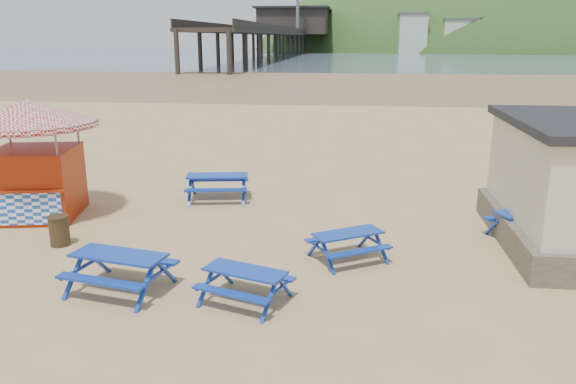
# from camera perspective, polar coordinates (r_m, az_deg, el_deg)

# --- Properties ---
(ground) EXTENTS (400.00, 400.00, 0.00)m
(ground) POSITION_cam_1_polar(r_m,az_deg,el_deg) (14.11, -6.43, -5.35)
(ground) COLOR tan
(ground) RESTS_ON ground
(wet_sand) EXTENTS (400.00, 400.00, 0.00)m
(wet_sand) POSITION_cam_1_polar(r_m,az_deg,el_deg) (68.08, 4.23, 11.19)
(wet_sand) COLOR olive
(wet_sand) RESTS_ON ground
(sea) EXTENTS (400.00, 400.00, 0.00)m
(sea) POSITION_cam_1_polar(r_m,az_deg,el_deg) (182.92, 5.98, 13.79)
(sea) COLOR #465865
(sea) RESTS_ON ground
(picnic_table_blue_b) EXTENTS (2.14, 1.83, 0.80)m
(picnic_table_blue_b) POSITION_cam_1_polar(r_m,az_deg,el_deg) (17.92, -7.16, 0.50)
(picnic_table_blue_b) COLOR navy
(picnic_table_blue_b) RESTS_ON ground
(picnic_table_blue_c) EXTENTS (2.27, 2.06, 0.78)m
(picnic_table_blue_c) POSITION_cam_1_polar(r_m,az_deg,el_deg) (15.46, 23.51, -3.18)
(picnic_table_blue_c) COLOR navy
(picnic_table_blue_c) RESTS_ON ground
(picnic_table_blue_d) EXTENTS (2.18, 1.89, 0.80)m
(picnic_table_blue_d) POSITION_cam_1_polar(r_m,az_deg,el_deg) (11.94, -16.69, -7.82)
(picnic_table_blue_d) COLOR navy
(picnic_table_blue_d) RESTS_ON ground
(picnic_table_blue_e) EXTENTS (1.94, 1.75, 0.67)m
(picnic_table_blue_e) POSITION_cam_1_polar(r_m,az_deg,el_deg) (11.05, -4.37, -9.48)
(picnic_table_blue_e) COLOR navy
(picnic_table_blue_e) RESTS_ON ground
(picnic_table_blue_f) EXTENTS (2.05, 1.94, 0.68)m
(picnic_table_blue_f) POSITION_cam_1_polar(r_m,az_deg,el_deg) (13.06, 6.09, -5.49)
(picnic_table_blue_f) COLOR navy
(picnic_table_blue_f) RESTS_ON ground
(ice_cream_kiosk) EXTENTS (4.39, 4.39, 3.35)m
(ice_cream_kiosk) POSITION_cam_1_polar(r_m,az_deg,el_deg) (17.28, -24.56, 4.47)
(ice_cream_kiosk) COLOR #9B2208
(ice_cream_kiosk) RESTS_ON ground
(litter_bin) EXTENTS (0.52, 0.52, 0.76)m
(litter_bin) POSITION_cam_1_polar(r_m,az_deg,el_deg) (14.98, -22.22, -3.63)
(litter_bin) COLOR #3E2D1C
(litter_bin) RESTS_ON ground
(pier) EXTENTS (24.00, 220.00, 39.29)m
(pier) POSITION_cam_1_polar(r_m,az_deg,el_deg) (192.22, 0.50, 15.57)
(pier) COLOR black
(pier) RESTS_ON ground
(headland_town) EXTENTS (264.00, 144.00, 108.00)m
(headland_town) POSITION_cam_1_polar(r_m,az_deg,el_deg) (258.04, 26.93, 10.49)
(headland_town) COLOR #2D4C1E
(headland_town) RESTS_ON ground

